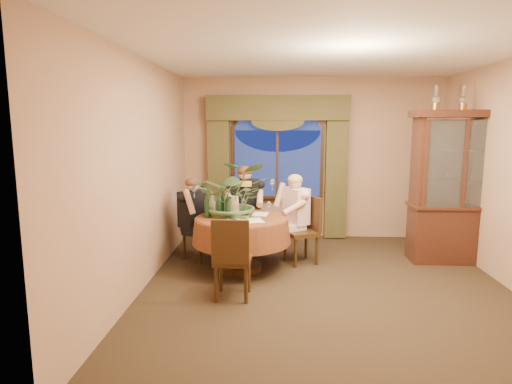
{
  "coord_description": "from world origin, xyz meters",
  "views": [
    {
      "loc": [
        -0.63,
        -5.07,
        2.0
      ],
      "look_at": [
        -0.89,
        0.61,
        1.1
      ],
      "focal_mm": 30.0,
      "sensor_mm": 36.0,
      "label": 1
    }
  ],
  "objects_px": {
    "olive_bowl": "(243,217)",
    "wine_bottle_1": "(219,206)",
    "oil_lamp_center": "(464,98)",
    "chair_back": "(200,227)",
    "person_pink": "(296,217)",
    "wine_bottle_5": "(212,203)",
    "centerpiece_plant": "(234,169)",
    "person_scarf": "(245,209)",
    "chair_back_right": "(247,222)",
    "china_cabinet": "(457,188)",
    "stoneware_vase": "(234,206)",
    "dining_table": "(242,244)",
    "oil_lamp_left": "(436,98)",
    "chair_right": "(301,231)",
    "wine_bottle_3": "(227,205)",
    "person_back": "(192,219)",
    "wine_bottle_2": "(207,206)",
    "wine_bottle_0": "(228,206)",
    "chair_front_left": "(233,258)",
    "oil_lamp_right": "(491,98)",
    "wine_bottle_4": "(223,202)"
  },
  "relations": [
    {
      "from": "chair_back_right",
      "to": "chair_back",
      "type": "height_order",
      "value": "same"
    },
    {
      "from": "china_cabinet",
      "to": "olive_bowl",
      "type": "distance_m",
      "value": 3.13
    },
    {
      "from": "oil_lamp_right",
      "to": "chair_back",
      "type": "relative_size",
      "value": 0.35
    },
    {
      "from": "china_cabinet",
      "to": "stoneware_vase",
      "type": "xyz_separation_m",
      "value": [
        -3.19,
        -0.45,
        -0.21
      ]
    },
    {
      "from": "chair_right",
      "to": "wine_bottle_0",
      "type": "relative_size",
      "value": 2.91
    },
    {
      "from": "oil_lamp_center",
      "to": "wine_bottle_1",
      "type": "xyz_separation_m",
      "value": [
        -3.38,
        -0.59,
        -1.45
      ]
    },
    {
      "from": "oil_lamp_left",
      "to": "olive_bowl",
      "type": "bearing_deg",
      "value": -166.93
    },
    {
      "from": "oil_lamp_left",
      "to": "person_scarf",
      "type": "bearing_deg",
      "value": 173.46
    },
    {
      "from": "dining_table",
      "to": "chair_right",
      "type": "bearing_deg",
      "value": 23.09
    },
    {
      "from": "oil_lamp_center",
      "to": "person_back",
      "type": "distance_m",
      "value": 4.22
    },
    {
      "from": "dining_table",
      "to": "person_back",
      "type": "bearing_deg",
      "value": 152.64
    },
    {
      "from": "china_cabinet",
      "to": "wine_bottle_5",
      "type": "height_order",
      "value": "china_cabinet"
    },
    {
      "from": "chair_back_right",
      "to": "wine_bottle_4",
      "type": "relative_size",
      "value": 2.91
    },
    {
      "from": "person_scarf",
      "to": "centerpiece_plant",
      "type": "distance_m",
      "value": 1.01
    },
    {
      "from": "chair_back",
      "to": "chair_front_left",
      "type": "bearing_deg",
      "value": 61.35
    },
    {
      "from": "person_back",
      "to": "wine_bottle_0",
      "type": "height_order",
      "value": "person_back"
    },
    {
      "from": "china_cabinet",
      "to": "wine_bottle_1",
      "type": "distance_m",
      "value": 3.44
    },
    {
      "from": "oil_lamp_center",
      "to": "chair_back",
      "type": "xyz_separation_m",
      "value": [
        -3.75,
        -0.03,
        -1.89
      ]
    },
    {
      "from": "dining_table",
      "to": "oil_lamp_left",
      "type": "bearing_deg",
      "value": 11.37
    },
    {
      "from": "person_scarf",
      "to": "wine_bottle_2",
      "type": "relative_size",
      "value": 4.18
    },
    {
      "from": "oil_lamp_left",
      "to": "wine_bottle_3",
      "type": "height_order",
      "value": "oil_lamp_left"
    },
    {
      "from": "person_pink",
      "to": "wine_bottle_5",
      "type": "xyz_separation_m",
      "value": [
        -1.18,
        -0.4,
        0.27
      ]
    },
    {
      "from": "dining_table",
      "to": "wine_bottle_5",
      "type": "xyz_separation_m",
      "value": [
        -0.41,
        0.12,
        0.54
      ]
    },
    {
      "from": "person_scarf",
      "to": "wine_bottle_5",
      "type": "xyz_separation_m",
      "value": [
        -0.4,
        -0.73,
        0.23
      ]
    },
    {
      "from": "dining_table",
      "to": "chair_back",
      "type": "bearing_deg",
      "value": 142.35
    },
    {
      "from": "olive_bowl",
      "to": "chair_front_left",
      "type": "bearing_deg",
      "value": -93.64
    },
    {
      "from": "chair_back_right",
      "to": "person_back",
      "type": "height_order",
      "value": "person_back"
    },
    {
      "from": "stoneware_vase",
      "to": "wine_bottle_3",
      "type": "distance_m",
      "value": 0.12
    },
    {
      "from": "chair_right",
      "to": "wine_bottle_5",
      "type": "bearing_deg",
      "value": 77.62
    },
    {
      "from": "china_cabinet",
      "to": "stoneware_vase",
      "type": "relative_size",
      "value": 8.06
    },
    {
      "from": "olive_bowl",
      "to": "stoneware_vase",
      "type": "bearing_deg",
      "value": 127.69
    },
    {
      "from": "wine_bottle_0",
      "to": "wine_bottle_3",
      "type": "height_order",
      "value": "same"
    },
    {
      "from": "person_back",
      "to": "wine_bottle_5",
      "type": "bearing_deg",
      "value": 79.27
    },
    {
      "from": "olive_bowl",
      "to": "wine_bottle_1",
      "type": "relative_size",
      "value": 0.52
    },
    {
      "from": "person_scarf",
      "to": "stoneware_vase",
      "type": "relative_size",
      "value": 5.06
    },
    {
      "from": "chair_back_right",
      "to": "oil_lamp_right",
      "type": "bearing_deg",
      "value": 175.77
    },
    {
      "from": "centerpiece_plant",
      "to": "wine_bottle_1",
      "type": "distance_m",
      "value": 0.55
    },
    {
      "from": "china_cabinet",
      "to": "chair_back_right",
      "type": "height_order",
      "value": "china_cabinet"
    },
    {
      "from": "person_pink",
      "to": "person_back",
      "type": "height_order",
      "value": "person_pink"
    },
    {
      "from": "chair_back",
      "to": "china_cabinet",
      "type": "bearing_deg",
      "value": 128.09
    },
    {
      "from": "chair_back_right",
      "to": "dining_table",
      "type": "bearing_deg",
      "value": 90.0
    },
    {
      "from": "chair_back",
      "to": "person_back",
      "type": "relative_size",
      "value": 0.77
    },
    {
      "from": "oil_lamp_center",
      "to": "oil_lamp_left",
      "type": "bearing_deg",
      "value": 180.0
    },
    {
      "from": "centerpiece_plant",
      "to": "person_scarf",
      "type": "bearing_deg",
      "value": 81.78
    },
    {
      "from": "oil_lamp_center",
      "to": "wine_bottle_4",
      "type": "height_order",
      "value": "oil_lamp_center"
    },
    {
      "from": "oil_lamp_center",
      "to": "wine_bottle_3",
      "type": "bearing_deg",
      "value": -171.28
    },
    {
      "from": "person_pink",
      "to": "wine_bottle_5",
      "type": "distance_m",
      "value": 1.27
    },
    {
      "from": "chair_right",
      "to": "oil_lamp_left",
      "type": "bearing_deg",
      "value": -107.41
    },
    {
      "from": "olive_bowl",
      "to": "wine_bottle_3",
      "type": "xyz_separation_m",
      "value": [
        -0.23,
        0.12,
        0.14
      ]
    },
    {
      "from": "oil_lamp_center",
      "to": "wine_bottle_2",
      "type": "xyz_separation_m",
      "value": [
        -3.54,
        -0.6,
        -1.45
      ]
    }
  ]
}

